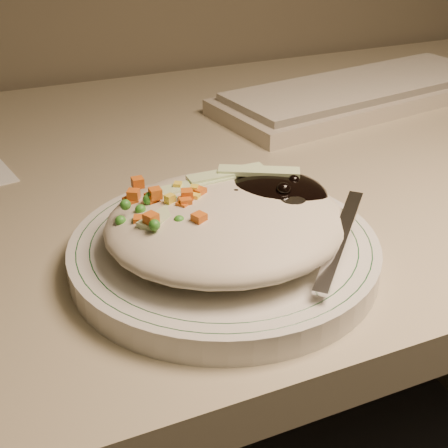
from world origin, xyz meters
name	(u,v)px	position (x,y,z in m)	size (l,w,h in m)	color
desk	(196,306)	(0.00, 1.38, 0.54)	(1.40, 0.70, 0.74)	gray
plate	(224,252)	(-0.05, 1.17, 0.75)	(0.25, 0.25, 0.02)	silver
plate_rim	(224,241)	(-0.05, 1.17, 0.76)	(0.24, 0.24, 0.00)	#144723
meal	(229,217)	(-0.05, 1.17, 0.78)	(0.21, 0.19, 0.05)	#B6AD94
keyboard	(362,93)	(0.29, 1.47, 0.75)	(0.44, 0.21, 0.03)	#B0A590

